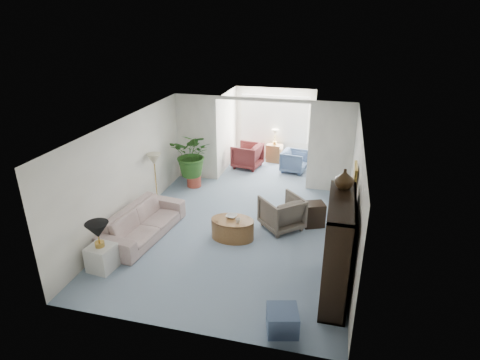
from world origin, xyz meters
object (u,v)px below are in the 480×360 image
(framed_picture, at_px, (356,177))
(coffee_bowl, at_px, (231,216))
(sunroom_chair_blue, at_px, (294,161))
(cabinet_urn, at_px, (344,179))
(ottoman, at_px, (282,320))
(end_table, at_px, (102,258))
(floor_lamp, at_px, (154,159))
(sunroom_table, at_px, (274,153))
(sofa, at_px, (143,222))
(wingback_chair, at_px, (282,213))
(table_lamp, at_px, (97,230))
(plant_pot, at_px, (194,181))
(side_table_dark, at_px, (313,214))
(coffee_table, at_px, (233,229))
(coffee_cup, at_px, (238,221))
(entertainment_cabinet, at_px, (338,249))
(sunroom_chair_maroon, at_px, (247,156))

(framed_picture, xyz_separation_m, coffee_bowl, (-2.50, 0.10, -1.22))
(framed_picture, xyz_separation_m, sunroom_chair_blue, (-1.64, 4.33, -1.37))
(cabinet_urn, xyz_separation_m, ottoman, (-0.74, -1.62, -1.81))
(cabinet_urn, bearing_deg, end_table, -168.82)
(floor_lamp, relative_size, sunroom_chair_blue, 0.49)
(coffee_bowl, bearing_deg, sunroom_table, 88.75)
(sofa, height_order, floor_lamp, floor_lamp)
(floor_lamp, bearing_deg, wingback_chair, -6.89)
(framed_picture, distance_m, table_lamp, 4.97)
(sunroom_chair_blue, bearing_deg, plant_pot, 134.81)
(side_table_dark, xyz_separation_m, cabinet_urn, (0.55, -1.89, 1.72))
(plant_pot, bearing_deg, coffee_table, -53.83)
(coffee_cup, relative_size, entertainment_cabinet, 0.06)
(coffee_table, distance_m, coffee_bowl, 0.28)
(coffee_table, bearing_deg, plant_pot, 126.17)
(coffee_bowl, xyz_separation_m, plant_pot, (-1.76, 2.38, -0.32))
(floor_lamp, xyz_separation_m, cabinet_urn, (4.53, -1.99, 0.75))
(entertainment_cabinet, height_order, cabinet_urn, cabinet_urn)
(framed_picture, bearing_deg, sunroom_table, 115.23)
(table_lamp, distance_m, side_table_dark, 4.73)
(table_lamp, xyz_separation_m, plant_pot, (0.32, 4.22, -0.70))
(sofa, relative_size, cabinet_urn, 6.51)
(coffee_table, bearing_deg, entertainment_cabinet, -31.85)
(sunroom_chair_blue, bearing_deg, wingback_chair, -167.76)
(sunroom_chair_maroon, bearing_deg, floor_lamp, -17.04)
(floor_lamp, distance_m, coffee_table, 2.76)
(cabinet_urn, bearing_deg, floor_lamp, 156.28)
(coffee_cup, xyz_separation_m, sunroom_table, (-0.09, 5.18, -0.21))
(floor_lamp, xyz_separation_m, sunroom_chair_blue, (3.12, 3.22, -0.92))
(side_table_dark, xyz_separation_m, sunroom_chair_blue, (-0.86, 3.31, 0.05))
(sunroom_chair_maroon, distance_m, sunroom_table, 1.06)
(table_lamp, relative_size, side_table_dark, 0.78)
(sunroom_table, bearing_deg, coffee_table, -90.66)
(end_table, bearing_deg, sunroom_chair_blue, 64.15)
(coffee_bowl, xyz_separation_m, sunroom_chair_maroon, (-0.64, 4.23, -0.09))
(coffee_bowl, relative_size, entertainment_cabinet, 0.13)
(wingback_chair, height_order, sunroom_table, wingback_chair)
(end_table, height_order, coffee_table, end_table)
(coffee_cup, xyz_separation_m, cabinet_urn, (2.07, -0.78, 1.50))
(coffee_table, height_order, side_table_dark, side_table_dark)
(entertainment_cabinet, bearing_deg, side_table_dark, 102.96)
(end_table, bearing_deg, wingback_chair, 38.37)
(sofa, bearing_deg, cabinet_urn, -90.08)
(table_lamp, distance_m, sunroom_chair_maroon, 6.25)
(coffee_cup, relative_size, sunroom_chair_blue, 0.15)
(floor_lamp, distance_m, wingback_chair, 3.42)
(wingback_chair, bearing_deg, sunroom_table, -120.53)
(table_lamp, xyz_separation_m, cabinet_urn, (4.35, 0.86, 1.14))
(sofa, xyz_separation_m, wingback_chair, (2.90, 1.10, 0.06))
(coffee_bowl, bearing_deg, sunroom_chair_blue, 78.52)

